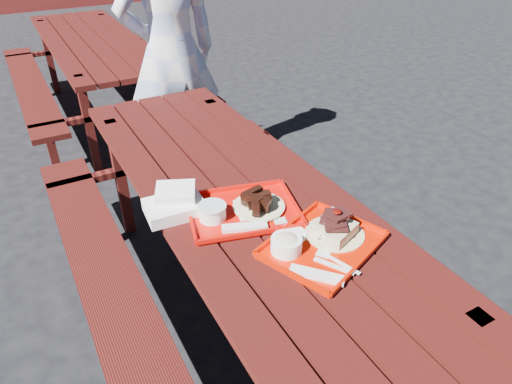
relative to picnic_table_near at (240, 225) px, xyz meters
The scene contains 7 objects.
ground 0.56m from the picnic_table_near, ahead, with size 60.00×60.00×0.00m, color black.
picnic_table_near is the anchor object (origin of this frame).
picnic_table_far 2.80m from the picnic_table_near, 90.00° to the left, with size 1.41×2.40×0.75m.
near_tray 0.52m from the picnic_table_near, 80.71° to the right, with size 0.48×0.43×0.13m.
far_tray 0.28m from the picnic_table_near, 113.99° to the right, with size 0.48×0.42×0.07m.
white_cloth 0.37m from the picnic_table_near, behind, with size 0.23×0.20×0.09m.
person 1.51m from the picnic_table_near, 80.33° to the left, with size 0.68×0.44×1.85m, color #B3C7F3.
Camera 1 is at (-0.72, -1.45, 1.78)m, focal length 32.00 mm.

